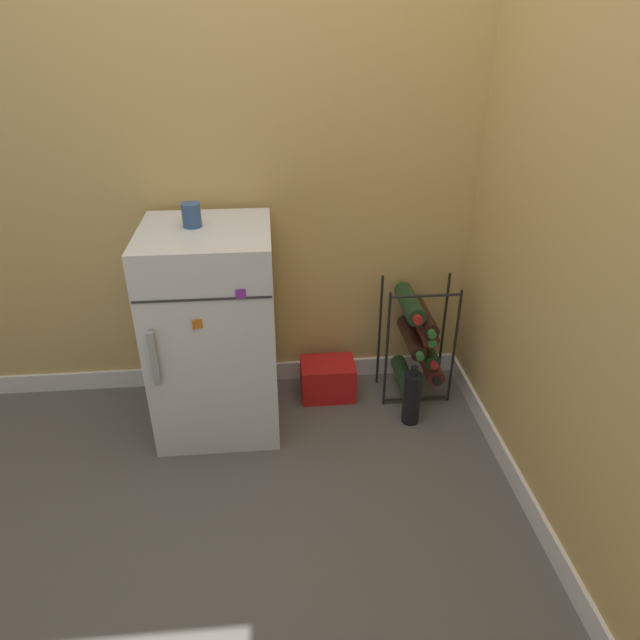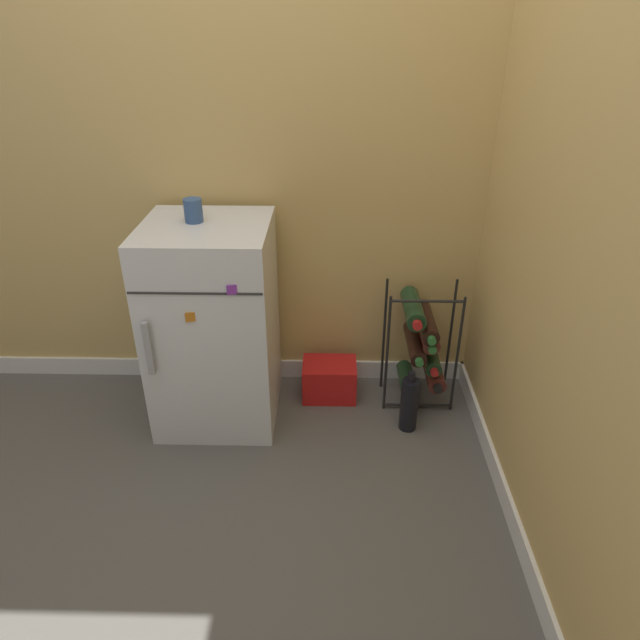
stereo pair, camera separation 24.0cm
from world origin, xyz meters
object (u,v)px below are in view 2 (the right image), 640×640
mini_fridge (214,325)px  fridge_top_cup (193,210)px  loose_bottle_floor (409,404)px  wine_rack (421,345)px  soda_box (329,379)px

mini_fridge → fridge_top_cup: fridge_top_cup is taller
mini_fridge → loose_bottle_floor: (0.82, -0.11, -0.31)m
mini_fridge → wine_rack: bearing=6.8°
mini_fridge → soda_box: mini_fridge is taller
mini_fridge → loose_bottle_floor: 0.88m
soda_box → fridge_top_cup: bearing=-170.7°
mini_fridge → soda_box: size_ratio=3.56×
wine_rack → soda_box: bearing=177.8°
wine_rack → soda_box: (-0.40, 0.02, -0.20)m
soda_box → loose_bottle_floor: (0.34, -0.23, 0.04)m
wine_rack → loose_bottle_floor: bearing=-107.2°
soda_box → fridge_top_cup: (-0.52, -0.09, 0.83)m
mini_fridge → loose_bottle_floor: size_ratio=3.08×
soda_box → fridge_top_cup: size_ratio=2.74×
loose_bottle_floor → wine_rack: bearing=72.8°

